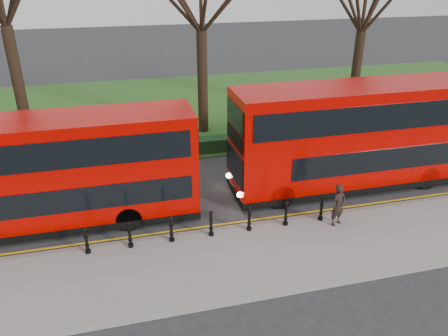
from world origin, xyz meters
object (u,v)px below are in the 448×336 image
object	(u,v)px
bollard_row	(211,224)
bus_lead	(50,174)
bus_rear	(362,137)
pedestrian	(338,205)

from	to	relation	value
bollard_row	bus_lead	world-z (taller)	bus_lead
bollard_row	bus_lead	xyz separation A→B (m)	(-5.68, 2.49, 1.57)
bus_rear	bus_lead	bearing A→B (deg)	-179.03
bus_lead	bus_rear	size ratio (longest dim) A/B	0.93
bus_lead	bus_rear	xyz separation A→B (m)	(13.27, 0.23, 0.17)
bus_lead	pedestrian	xyz separation A→B (m)	(10.63, -2.94, -1.21)
bollard_row	bus_rear	distance (m)	8.25
bus_lead	bus_rear	bearing A→B (deg)	0.97
bus_lead	bus_rear	world-z (taller)	bus_rear
pedestrian	bus_lead	bearing A→B (deg)	142.86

